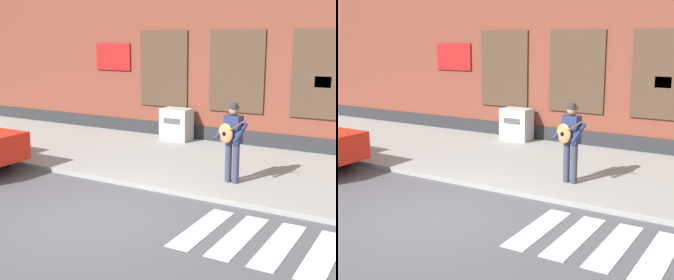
{
  "view_description": "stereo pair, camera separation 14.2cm",
  "coord_description": "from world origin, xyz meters",
  "views": [
    {
      "loc": [
        5.21,
        -6.41,
        3.24
      ],
      "look_at": [
        0.29,
        2.1,
        1.11
      ],
      "focal_mm": 50.0,
      "sensor_mm": 36.0,
      "label": 1
    },
    {
      "loc": [
        5.34,
        -6.34,
        3.24
      ],
      "look_at": [
        0.29,
        2.1,
        1.11
      ],
      "focal_mm": 50.0,
      "sensor_mm": 36.0,
      "label": 2
    }
  ],
  "objects": [
    {
      "name": "ground_plane",
      "position": [
        0.0,
        0.0,
        0.0
      ],
      "size": [
        160.0,
        160.0,
        0.0
      ],
      "primitive_type": "plane",
      "color": "#4C4C51"
    },
    {
      "name": "sidewalk",
      "position": [
        0.0,
        4.23,
        0.06
      ],
      "size": [
        28.0,
        4.86,
        0.12
      ],
      "color": "gray",
      "rests_on": "ground"
    },
    {
      "name": "building_backdrop",
      "position": [
        -0.0,
        8.66,
        4.08
      ],
      "size": [
        28.0,
        4.06,
        8.17
      ],
      "color": "brown",
      "rests_on": "ground"
    },
    {
      "name": "busker",
      "position": [
        1.43,
        2.9,
        1.13
      ],
      "size": [
        0.72,
        0.6,
        1.77
      ],
      "color": "#33384C",
      "rests_on": "sidewalk"
    },
    {
      "name": "utility_box",
      "position": [
        -1.79,
        6.22,
        0.62
      ],
      "size": [
        0.92,
        0.63,
        1.0
      ],
      "color": "#ADADA8",
      "rests_on": "sidewalk"
    }
  ]
}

